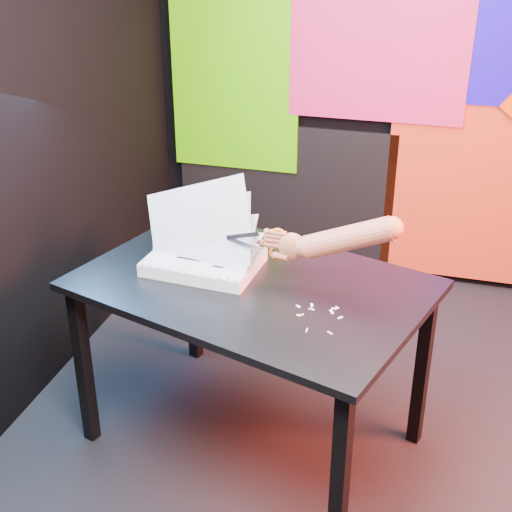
% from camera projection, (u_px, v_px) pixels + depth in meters
% --- Properties ---
extents(room, '(3.01, 3.01, 2.71)m').
position_uv_depth(room, '(398.00, 124.00, 2.43)').
color(room, black).
rests_on(room, ground).
extents(backdrop, '(2.88, 0.05, 2.08)m').
position_uv_depth(backdrop, '(431.00, 123.00, 3.85)').
color(backdrop, '#BA3217').
rests_on(backdrop, ground).
extents(work_table, '(1.46, 1.17, 0.75)m').
position_uv_depth(work_table, '(252.00, 301.00, 2.71)').
color(work_table, black).
rests_on(work_table, ground).
extents(printout_stack, '(0.49, 0.34, 0.39)m').
position_uv_depth(printout_stack, '(204.00, 260.00, 2.76)').
color(printout_stack, silver).
rests_on(printout_stack, work_table).
extents(scissors, '(0.24, 0.02, 0.13)m').
position_uv_depth(scissors, '(274.00, 244.00, 2.61)').
color(scissors, '#9898B8').
rests_on(scissors, printout_stack).
extents(hand_forearm, '(0.49, 0.10, 0.22)m').
position_uv_depth(hand_forearm, '(338.00, 239.00, 2.52)').
color(hand_forearm, '#BA523F').
rests_on(hand_forearm, work_table).
extents(paper_clippings, '(0.18, 0.20, 0.00)m').
position_uv_depth(paper_clippings, '(318.00, 313.00, 2.47)').
color(paper_clippings, silver).
rests_on(paper_clippings, work_table).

